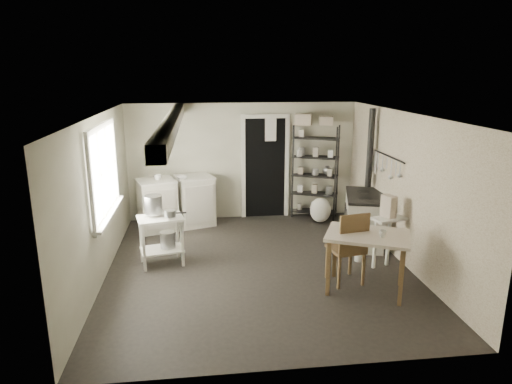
{
  "coord_description": "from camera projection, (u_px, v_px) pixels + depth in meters",
  "views": [
    {
      "loc": [
        -0.82,
        -6.38,
        2.89
      ],
      "look_at": [
        0.0,
        0.3,
        1.1
      ],
      "focal_mm": 32.0,
      "sensor_mm": 36.0,
      "label": 1
    }
  ],
  "objects": [
    {
      "name": "ceiling",
      "position": [
        259.0,
        115.0,
        6.37
      ],
      "size": [
        5.0,
        5.0,
        0.0
      ],
      "primitive_type": "plane",
      "rotation": [
        3.14,
        0.0,
        0.0
      ],
      "color": "silver",
      "rests_on": "wall_back"
    },
    {
      "name": "floor_crock",
      "position": [
        358.0,
        256.0,
        7.16
      ],
      "size": [
        0.17,
        0.17,
        0.16
      ],
      "primitive_type": "cylinder",
      "rotation": [
        0.0,
        0.0,
        -0.39
      ],
      "color": "white",
      "rests_on": "ground"
    },
    {
      "name": "saucepan",
      "position": [
        170.0,
        213.0,
        6.76
      ],
      "size": [
        0.21,
        0.21,
        0.1
      ],
      "primitive_type": "cylinder",
      "rotation": [
        0.0,
        0.0,
        0.21
      ],
      "color": "#B0B0B2",
      "rests_on": "prep_table"
    },
    {
      "name": "bucket",
      "position": [
        168.0,
        239.0,
        7.0
      ],
      "size": [
        0.28,
        0.28,
        0.25
      ],
      "primitive_type": "cylinder",
      "rotation": [
        0.0,
        0.0,
        0.22
      ],
      "color": "#B0B0B2",
      "rests_on": "prep_table"
    },
    {
      "name": "base_cabinets",
      "position": [
        176.0,
        204.0,
        8.64
      ],
      "size": [
        1.58,
        1.04,
        0.96
      ],
      "primitive_type": null,
      "rotation": [
        0.0,
        0.0,
        0.31
      ],
      "color": "beige",
      "rests_on": "ground"
    },
    {
      "name": "oats_box",
      "position": [
        389.0,
        201.0,
        6.79
      ],
      "size": [
        0.2,
        0.25,
        0.33
      ],
      "primitive_type": "cube",
      "rotation": [
        0.0,
        0.0,
        0.34
      ],
      "color": "beige",
      "rests_on": "side_ledge"
    },
    {
      "name": "side_ledge",
      "position": [
        388.0,
        239.0,
        6.9
      ],
      "size": [
        0.56,
        0.41,
        0.77
      ],
      "primitive_type": null,
      "rotation": [
        0.0,
        0.0,
        0.3
      ],
      "color": "silver",
      "rests_on": "ground"
    },
    {
      "name": "chair",
      "position": [
        346.0,
        249.0,
        6.35
      ],
      "size": [
        0.51,
        0.53,
        1.06
      ],
      "primitive_type": null,
      "rotation": [
        0.0,
        0.0,
        0.18
      ],
      "color": "brown",
      "rests_on": "ground"
    },
    {
      "name": "utensil_rail",
      "position": [
        388.0,
        156.0,
        7.4
      ],
      "size": [
        0.06,
        1.2,
        0.44
      ],
      "primitive_type": null,
      "color": "#B0B0B2",
      "rests_on": "wall_right"
    },
    {
      "name": "work_table",
      "position": [
        366.0,
        264.0,
        6.12
      ],
      "size": [
        1.28,
        1.12,
        0.81
      ],
      "primitive_type": null,
      "rotation": [
        0.0,
        0.0,
        -0.43
      ],
      "color": "beige",
      "rests_on": "ground"
    },
    {
      "name": "floor",
      "position": [
        258.0,
        266.0,
        6.96
      ],
      "size": [
        5.0,
        5.0,
        0.0
      ],
      "primitive_type": "plane",
      "color": "black",
      "rests_on": "ground"
    },
    {
      "name": "mixing_bowl",
      "position": [
        182.0,
        179.0,
        8.44
      ],
      "size": [
        0.34,
        0.34,
        0.06
      ],
      "primitive_type": "imported",
      "rotation": [
        0.0,
        0.0,
        0.37
      ],
      "color": "white",
      "rests_on": "base_cabinets"
    },
    {
      "name": "table_cup",
      "position": [
        382.0,
        237.0,
        5.9
      ],
      "size": [
        0.12,
        0.12,
        0.09
      ],
      "primitive_type": "imported",
      "rotation": [
        0.0,
        0.0,
        -0.33
      ],
      "color": "white",
      "rests_on": "work_table"
    },
    {
      "name": "wall_back",
      "position": [
        243.0,
        161.0,
        9.07
      ],
      "size": [
        4.5,
        0.02,
        2.3
      ],
      "primitive_type": "cube",
      "color": "#B6B29B",
      "rests_on": "ground"
    },
    {
      "name": "shelf_jar",
      "position": [
        299.0,
        151.0,
        9.0
      ],
      "size": [
        0.1,
        0.1,
        0.18
      ],
      "primitive_type": "imported",
      "rotation": [
        0.0,
        0.0,
        0.23
      ],
      "color": "white",
      "rests_on": "shelf_rack"
    },
    {
      "name": "doorway",
      "position": [
        265.0,
        168.0,
        9.13
      ],
      "size": [
        0.96,
        0.1,
        2.08
      ],
      "primitive_type": null,
      "color": "silver",
      "rests_on": "ground"
    },
    {
      "name": "prep_table",
      "position": [
        161.0,
        240.0,
        6.96
      ],
      "size": [
        0.76,
        0.61,
        0.76
      ],
      "primitive_type": null,
      "rotation": [
        0.0,
        0.0,
        0.23
      ],
      "color": "silver",
      "rests_on": "ground"
    },
    {
      "name": "counter_cup",
      "position": [
        158.0,
        179.0,
        8.34
      ],
      "size": [
        0.14,
        0.14,
        0.1
      ],
      "primitive_type": "imported",
      "rotation": [
        0.0,
        0.0,
        0.05
      ],
      "color": "white",
      "rests_on": "base_cabinets"
    },
    {
      "name": "stove",
      "position": [
        364.0,
        219.0,
        7.8
      ],
      "size": [
        0.89,
        1.23,
        0.87
      ],
      "primitive_type": null,
      "rotation": [
        0.0,
        0.0,
        -0.28
      ],
      "color": "beige",
      "rests_on": "ground"
    },
    {
      "name": "wall_right",
      "position": [
        405.0,
        189.0,
        6.93
      ],
      "size": [
        0.02,
        5.0,
        2.3
      ],
      "primitive_type": "cube",
      "color": "#B6B29B",
      "rests_on": "ground"
    },
    {
      "name": "stockpot",
      "position": [
        153.0,
        205.0,
        6.87
      ],
      "size": [
        0.33,
        0.33,
        0.28
      ],
      "primitive_type": "cylinder",
      "rotation": [
        0.0,
        0.0,
        0.31
      ],
      "color": "#B0B0B2",
      "rests_on": "prep_table"
    },
    {
      "name": "wall_front",
      "position": [
        292.0,
        263.0,
        4.27
      ],
      "size": [
        4.5,
        0.02,
        2.3
      ],
      "primitive_type": "cube",
      "color": "#B6B29B",
      "rests_on": "ground"
    },
    {
      "name": "stovepipe",
      "position": [
        370.0,
        148.0,
        7.93
      ],
      "size": [
        0.14,
        0.14,
        1.46
      ],
      "primitive_type": null,
      "rotation": [
        0.0,
        0.0,
        -0.23
      ],
      "color": "black",
      "rests_on": "stove"
    },
    {
      "name": "wallpaper_panel",
      "position": [
        404.0,
        189.0,
        6.93
      ],
      "size": [
        0.01,
        5.0,
        2.3
      ],
      "primitive_type": null,
      "color": "beige",
      "rests_on": "wall_right"
    },
    {
      "name": "ceiling_beam",
      "position": [
        172.0,
        123.0,
        6.26
      ],
      "size": [
        0.18,
        5.0,
        0.18
      ],
      "primitive_type": null,
      "color": "silver",
      "rests_on": "ceiling"
    },
    {
      "name": "storage_box_a",
      "position": [
        304.0,
        118.0,
        8.85
      ],
      "size": [
        0.38,
        0.36,
        0.22
      ],
      "primitive_type": "cube",
      "rotation": [
        0.0,
        0.0,
        -0.32
      ],
      "color": "beige",
      "rests_on": "shelf_rack"
    },
    {
      "name": "storage_box_b",
      "position": [
        326.0,
        119.0,
        8.86
      ],
      "size": [
        0.32,
        0.31,
        0.17
      ],
      "primitive_type": "cube",
      "rotation": [
        0.0,
        0.0,
        -0.29
      ],
      "color": "beige",
      "rests_on": "shelf_rack"
    },
    {
      "name": "wall_left",
      "position": [
        100.0,
        199.0,
        6.4
      ],
      "size": [
        0.02,
        5.0,
        2.3
      ],
      "primitive_type": "cube",
      "color": "#B6B29B",
      "rests_on": "ground"
    },
    {
      "name": "flour_sack",
      "position": [
        320.0,
        210.0,
        8.95
      ],
      "size": [
        0.52,
        0.48,
        0.49
      ],
      "primitive_type": "ellipsoid",
      "rotation": [
        0.0,
        0.0,
        -0.4
      ],
      "color": "silver",
      "rests_on": "ground"
    },
    {
      "name": "shelf_rack",
      "position": [
        315.0,
        171.0,
        9.1
      ],
      "size": [
        0.95,
        0.68,
        1.87
      ],
      "primitive_type": null,
      "rotation": [
        0.0,
        0.0,
        -0.43
      ],
      "color": "black",
      "rests_on": "ground"
    },
    {
      "name": "window",
      "position": [
        103.0,
        172.0,
        6.51
      ],
      "size": [
        0.12,
        1.76,
        1.28
      ],
      "primitive_type": null,
      "color": "silver",
      "rests_on": "wall_left"
    }
  ]
}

